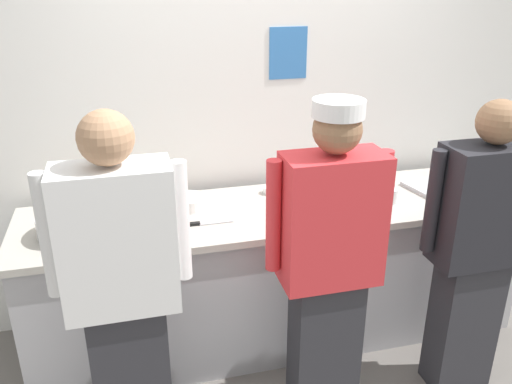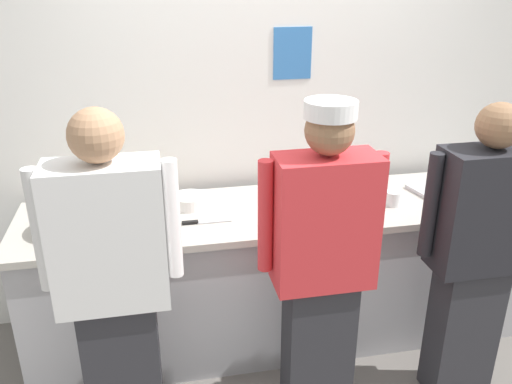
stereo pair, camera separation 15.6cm
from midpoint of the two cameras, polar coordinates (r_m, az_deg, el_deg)
The scene contains 17 objects.
ground_plane at distance 3.32m, azimuth 5.48°, elevation -18.78°, with size 9.00×9.00×0.00m, color slate.
wall_back at distance 3.44m, azimuth 2.10°, elevation 9.65°, with size 4.76×0.11×2.83m.
prep_counter at distance 3.35m, azimuth 3.85°, elevation -8.64°, with size 3.03×0.74×0.90m.
chef_near_left at distance 2.45m, azimuth -13.21°, elevation -9.78°, with size 0.62×0.24×1.71m.
chef_center at distance 2.58m, azimuth 8.84°, elevation -7.61°, with size 0.61×0.24×1.69m.
chef_far_right at distance 2.96m, azimuth 23.91°, elevation -6.02°, with size 0.60×0.24×1.64m.
plate_stack_front at distance 3.15m, azimuth -5.76°, elevation -0.97°, with size 0.20×0.20×0.07m.
plate_stack_rear at distance 3.21m, azimuth 9.23°, elevation -0.96°, with size 0.23×0.23×0.05m.
mixing_bowl_steel at distance 2.98m, azimuth -17.83°, elevation -2.95°, with size 0.34×0.34×0.12m, color #B7BABF.
sheet_tray at distance 3.59m, azimuth 21.24°, elevation 0.15°, with size 0.44×0.34×0.02m, color #B7BABF.
squeeze_bottle_primary at distance 3.20m, azimuth -15.78°, elevation -0.16°, with size 0.06×0.06×0.20m.
squeeze_bottle_secondary at distance 3.36m, azimuth 13.98°, elevation 0.99°, with size 0.06×0.06×0.19m.
squeeze_bottle_spare at distance 3.13m, azimuth -11.03°, elevation -0.42°, with size 0.06×0.06×0.19m.
ramekin_red_sauce at distance 3.32m, azimuth 3.02°, elevation 0.15°, with size 0.08×0.08×0.04m.
ramekin_yellow_sauce at distance 3.37m, azimuth 5.78°, elevation 0.38°, with size 0.09×0.09×0.04m.
deli_cup at distance 3.27m, azimuth 15.75°, elevation -0.67°, with size 0.09×0.09×0.09m, color white.
chefs_knife at distance 2.95m, azimuth -4.26°, elevation -3.23°, with size 0.28×0.03×0.02m.
Camera 2 is at (-0.70, -2.38, 2.20)m, focal length 37.31 mm.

